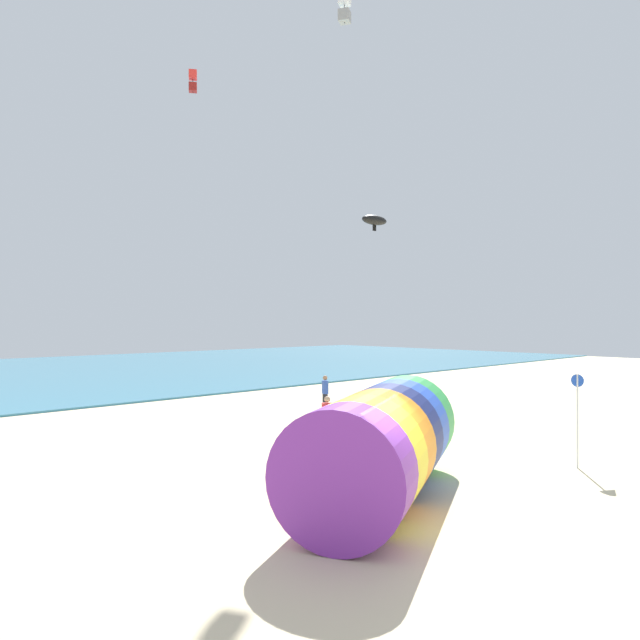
{
  "coord_description": "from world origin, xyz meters",
  "views": [
    {
      "loc": [
        -8.57,
        -7.25,
        4.11
      ],
      "look_at": [
        1.38,
        3.28,
        4.14
      ],
      "focal_mm": 32.0,
      "sensor_mm": 36.0,
      "label": 1
    }
  ],
  "objects_px": {
    "kite_black_parafoil": "(374,220)",
    "kite_handler": "(414,429)",
    "kite_white_box": "(344,8)",
    "bystander_near_water": "(327,419)",
    "kite_red_box": "(193,81)",
    "bystander_mid_beach": "(325,393)",
    "beach_flag": "(580,384)",
    "giant_inflatable_tube": "(380,444)"
  },
  "relations": [
    {
      "from": "kite_black_parafoil",
      "to": "kite_handler",
      "type": "bearing_deg",
      "value": -129.43
    },
    {
      "from": "kite_white_box",
      "to": "bystander_mid_beach",
      "type": "xyz_separation_m",
      "value": [
        0.9,
        2.11,
        -16.44
      ]
    },
    {
      "from": "giant_inflatable_tube",
      "to": "kite_handler",
      "type": "height_order",
      "value": "giant_inflatable_tube"
    },
    {
      "from": "kite_white_box",
      "to": "kite_handler",
      "type": "bearing_deg",
      "value": -119.15
    },
    {
      "from": "bystander_near_water",
      "to": "beach_flag",
      "type": "xyz_separation_m",
      "value": [
        2.99,
        -7.17,
        1.54
      ]
    },
    {
      "from": "bystander_mid_beach",
      "to": "kite_white_box",
      "type": "bearing_deg",
      "value": -113.17
    },
    {
      "from": "kite_black_parafoil",
      "to": "bystander_near_water",
      "type": "height_order",
      "value": "kite_black_parafoil"
    },
    {
      "from": "kite_black_parafoil",
      "to": "kite_white_box",
      "type": "relative_size",
      "value": 1.06
    },
    {
      "from": "kite_red_box",
      "to": "bystander_near_water",
      "type": "height_order",
      "value": "kite_red_box"
    },
    {
      "from": "giant_inflatable_tube",
      "to": "beach_flag",
      "type": "relative_size",
      "value": 2.75
    },
    {
      "from": "kite_white_box",
      "to": "bystander_near_water",
      "type": "relative_size",
      "value": 0.83
    },
    {
      "from": "kite_handler",
      "to": "kite_black_parafoil",
      "type": "distance_m",
      "value": 10.31
    },
    {
      "from": "kite_white_box",
      "to": "bystander_near_water",
      "type": "xyz_separation_m",
      "value": [
        -3.76,
        -2.83,
        -16.47
      ]
    },
    {
      "from": "giant_inflatable_tube",
      "to": "kite_red_box",
      "type": "height_order",
      "value": "kite_red_box"
    },
    {
      "from": "bystander_near_water",
      "to": "beach_flag",
      "type": "distance_m",
      "value": 7.92
    },
    {
      "from": "giant_inflatable_tube",
      "to": "kite_white_box",
      "type": "distance_m",
      "value": 19.29
    },
    {
      "from": "bystander_mid_beach",
      "to": "beach_flag",
      "type": "height_order",
      "value": "beach_flag"
    },
    {
      "from": "kite_red_box",
      "to": "bystander_mid_beach",
      "type": "xyz_separation_m",
      "value": [
        5.33,
        -2.59,
        -13.52
      ]
    },
    {
      "from": "kite_handler",
      "to": "beach_flag",
      "type": "height_order",
      "value": "beach_flag"
    },
    {
      "from": "giant_inflatable_tube",
      "to": "kite_red_box",
      "type": "distance_m",
      "value": 18.48
    },
    {
      "from": "kite_white_box",
      "to": "beach_flag",
      "type": "xyz_separation_m",
      "value": [
        -0.76,
        -10.01,
        -14.93
      ]
    },
    {
      "from": "kite_white_box",
      "to": "bystander_near_water",
      "type": "distance_m",
      "value": 17.13
    },
    {
      "from": "kite_handler",
      "to": "bystander_near_water",
      "type": "bearing_deg",
      "value": 94.51
    },
    {
      "from": "kite_handler",
      "to": "bystander_mid_beach",
      "type": "xyz_separation_m",
      "value": [
        4.39,
        8.36,
        -0.09
      ]
    },
    {
      "from": "kite_red_box",
      "to": "bystander_mid_beach",
      "type": "height_order",
      "value": "kite_red_box"
    },
    {
      "from": "kite_red_box",
      "to": "beach_flag",
      "type": "xyz_separation_m",
      "value": [
        3.66,
        -14.72,
        -12.01
      ]
    },
    {
      "from": "kite_white_box",
      "to": "kite_red_box",
      "type": "height_order",
      "value": "kite_white_box"
    },
    {
      "from": "kite_black_parafoil",
      "to": "kite_red_box",
      "type": "xyz_separation_m",
      "value": [
        -5.46,
        5.46,
        5.96
      ]
    },
    {
      "from": "kite_red_box",
      "to": "beach_flag",
      "type": "height_order",
      "value": "kite_red_box"
    },
    {
      "from": "kite_handler",
      "to": "bystander_near_water",
      "type": "height_order",
      "value": "kite_handler"
    },
    {
      "from": "giant_inflatable_tube",
      "to": "kite_black_parafoil",
      "type": "distance_m",
      "value": 13.08
    },
    {
      "from": "bystander_near_water",
      "to": "bystander_mid_beach",
      "type": "relative_size",
      "value": 0.97
    },
    {
      "from": "kite_handler",
      "to": "beach_flag",
      "type": "bearing_deg",
      "value": -54.04
    },
    {
      "from": "kite_white_box",
      "to": "kite_red_box",
      "type": "relative_size",
      "value": 1.37
    },
    {
      "from": "giant_inflatable_tube",
      "to": "beach_flag",
      "type": "xyz_separation_m",
      "value": [
        6.4,
        -1.92,
        1.04
      ]
    },
    {
      "from": "kite_red_box",
      "to": "giant_inflatable_tube",
      "type": "bearing_deg",
      "value": -102.05
    },
    {
      "from": "kite_handler",
      "to": "beach_flag",
      "type": "distance_m",
      "value": 4.85
    },
    {
      "from": "kite_black_parafoil",
      "to": "bystander_mid_beach",
      "type": "xyz_separation_m",
      "value": [
        -0.13,
        2.87,
        -7.55
      ]
    },
    {
      "from": "kite_white_box",
      "to": "bystander_mid_beach",
      "type": "height_order",
      "value": "kite_white_box"
    },
    {
      "from": "kite_white_box",
      "to": "kite_red_box",
      "type": "distance_m",
      "value": 7.09
    },
    {
      "from": "kite_red_box",
      "to": "kite_black_parafoil",
      "type": "bearing_deg",
      "value": -45.0
    },
    {
      "from": "kite_white_box",
      "to": "bystander_near_water",
      "type": "height_order",
      "value": "kite_white_box"
    }
  ]
}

